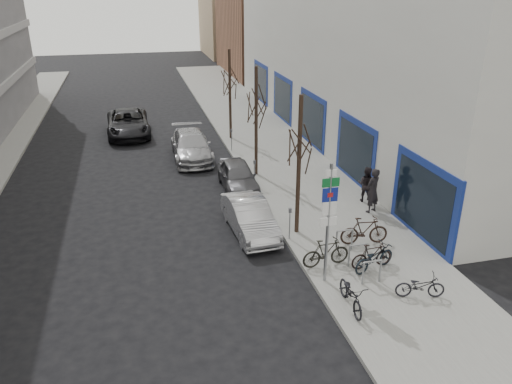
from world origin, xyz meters
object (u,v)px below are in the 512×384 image
bike_near_left (351,292)px  pedestrian_near (373,191)px  bike_mid_inner (326,252)px  pedestrian_far (366,184)px  parked_car_back (191,146)px  parked_car_mid (238,176)px  meter_front (290,220)px  parked_car_front (250,217)px  bike_rack (357,252)px  tree_near (300,133)px  bike_mid_curb (374,256)px  tree_mid (256,96)px  highway_sign_pole (328,217)px  meter_back (231,138)px  meter_mid (255,170)px  lane_car (128,123)px  bike_far_inner (364,230)px  bike_far_curb (420,284)px  tree_far (230,73)px  bike_near_right (372,255)px

bike_near_left → pedestrian_near: pedestrian_near is taller
bike_mid_inner → pedestrian_far: size_ratio=1.06×
parked_car_back → parked_car_mid: bearing=-71.4°
parked_car_mid → parked_car_back: 5.22m
meter_front → pedestrian_near: 4.33m
bike_near_left → parked_car_front: 5.96m
bike_rack → tree_near: 4.66m
bike_mid_curb → parked_car_front: parked_car_front is taller
tree_near → tree_mid: size_ratio=1.00×
tree_mid → bike_mid_curb: bearing=-80.4°
highway_sign_pole → meter_back: highway_sign_pole is taller
meter_mid → lane_car: (-5.69, 10.74, -0.14)m
bike_far_inner → pedestrian_near: bearing=-24.9°
highway_sign_pole → tree_near: tree_near is taller
lane_car → bike_mid_inner: bearing=-72.3°
tree_mid → bike_far_curb: (2.29, -11.57, -3.49)m
bike_near_left → bike_far_curb: 2.28m
meter_back → bike_mid_curb: size_ratio=0.74×
highway_sign_pole → bike_far_inner: highway_sign_pole is taller
bike_rack → meter_back: size_ratio=1.78×
highway_sign_pole → bike_far_curb: size_ratio=2.77×
meter_mid → bike_mid_inner: size_ratio=0.74×
tree_mid → lane_car: (-6.14, 9.24, -3.33)m
bike_far_inner → lane_car: bearing=32.0°
parked_car_front → pedestrian_far: pedestrian_far is taller
tree_near → bike_far_inner: bearing=-36.1°
meter_front → meter_back: bearing=90.0°
bike_mid_inner → parked_car_mid: bearing=6.9°
meter_front → bike_rack: bearing=-55.5°
bike_rack → bike_mid_inner: bearing=166.3°
bike_mid_inner → pedestrian_far: (3.70, 4.71, 0.29)m
bike_rack → pedestrian_near: 4.59m
meter_back → parked_car_mid: 5.44m
parked_car_mid → parked_car_back: bearing=108.4°
meter_back → bike_rack: bearing=-83.0°
tree_far → parked_car_front: bearing=-97.9°
bike_mid_curb → parked_car_back: parked_car_back is taller
tree_far → bike_mid_inner: size_ratio=3.22×
bike_far_inner → meter_front: bearing=74.5°
bike_far_inner → meter_mid: bearing=27.8°
highway_sign_pole → parked_car_mid: highway_sign_pole is taller
bike_near_left → parked_car_front: parked_car_front is taller
bike_far_curb → bike_near_right: bearing=33.8°
highway_sign_pole → pedestrian_far: size_ratio=2.60×
bike_far_inner → parked_car_mid: 7.44m
parked_car_back → tree_far: bearing=47.1°
highway_sign_pole → bike_near_left: (0.21, -1.55, -1.77)m
meter_mid → meter_front: bearing=-90.0°
bike_mid_inner → pedestrian_near: bearing=-47.0°
bike_rack → parked_car_mid: 8.38m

